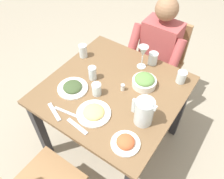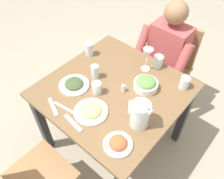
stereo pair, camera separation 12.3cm
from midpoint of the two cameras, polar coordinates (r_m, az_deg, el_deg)
name	(u,v)px [view 2 (the right image)]	position (r m, az deg, el deg)	size (l,w,h in m)	color
ground_plane	(113,141)	(2.30, 1.93, -12.62)	(8.00, 8.00, 0.00)	#9E937F
dining_table	(114,99)	(1.78, 2.44, -2.43)	(0.96, 0.96, 0.75)	brown
chair_near	(170,62)	(2.38, 15.52, 6.40)	(0.40, 0.40, 0.87)	#997047
diner_near	(161,61)	(2.15, 13.56, 6.73)	(0.48, 0.53, 1.17)	#B24C4C
water_pitcher	(140,114)	(1.45, 9.27, -6.13)	(0.16, 0.12, 0.19)	silver
salad_bowl	(146,84)	(1.70, 10.33, 1.29)	(0.18, 0.18, 0.09)	white
plate_dolmas	(74,84)	(1.72, -7.26, 1.19)	(0.22, 0.22, 0.05)	white
plate_fries	(91,111)	(1.55, -2.93, -5.31)	(0.23, 0.23, 0.05)	white
plate_rice_curry	(118,143)	(1.41, 4.03, -13.14)	(0.18, 0.18, 0.06)	white
water_glass_far_right	(95,72)	(1.75, -2.12, 4.34)	(0.06, 0.06, 0.11)	silver
water_glass_by_pitcher	(158,62)	(1.88, 13.06, 6.62)	(0.07, 0.07, 0.10)	silver
water_glass_center	(185,83)	(1.77, 19.25, 1.53)	(0.07, 0.07, 0.09)	silver
water_glass_far_left	(97,88)	(1.64, -1.60, 0.30)	(0.07, 0.07, 0.09)	silver
water_glass_near_right	(89,49)	(1.95, -3.81, 9.76)	(0.07, 0.07, 0.11)	silver
wine_glass	(147,55)	(1.78, 10.66, 8.25)	(0.08, 0.08, 0.20)	silver
salt_shaker	(123,88)	(1.67, 4.87, 0.23)	(0.03, 0.03, 0.05)	white
fork_near	(53,107)	(1.62, -12.14, -4.23)	(0.17, 0.03, 0.01)	silver
knife_near	(65,108)	(1.60, -9.38, -4.58)	(0.18, 0.02, 0.01)	silver
fork_far	(73,123)	(1.51, -7.16, -8.27)	(0.17, 0.03, 0.01)	silver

